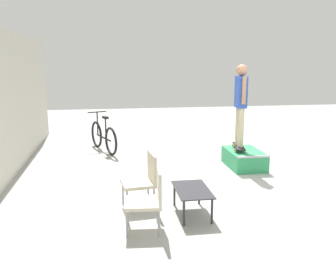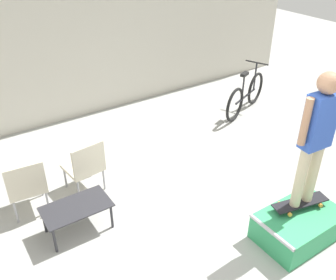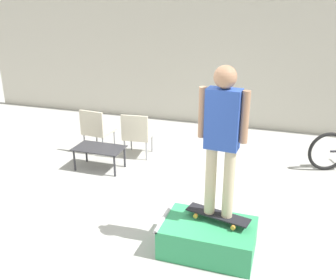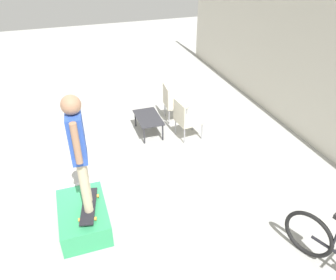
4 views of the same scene
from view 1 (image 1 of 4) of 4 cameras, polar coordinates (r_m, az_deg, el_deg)
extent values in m
plane|color=#A8A8A3|center=(7.39, 10.83, -7.00)|extent=(24.00, 24.00, 0.00)
cube|color=#339E60|center=(8.66, 11.52, -2.82)|extent=(1.12, 0.73, 0.38)
cylinder|color=#B7B7BC|center=(8.11, 12.95, -2.51)|extent=(0.05, 0.73, 0.05)
cube|color=black|center=(8.64, 10.73, -0.91)|extent=(0.81, 0.37, 0.02)
cylinder|color=gold|center=(8.87, 9.79, -0.77)|extent=(0.06, 0.04, 0.05)
cylinder|color=gold|center=(8.90, 11.26, -0.79)|extent=(0.06, 0.04, 0.05)
cylinder|color=gold|center=(8.40, 10.15, -1.52)|extent=(0.06, 0.04, 0.05)
cylinder|color=gold|center=(8.43, 11.70, -1.54)|extent=(0.06, 0.04, 0.05)
cylinder|color=#C6B793|center=(8.45, 11.04, 1.85)|extent=(0.13, 0.13, 0.87)
cylinder|color=#C6B793|center=(8.65, 10.66, 2.12)|extent=(0.13, 0.13, 0.87)
cube|color=#2D51B7|center=(8.45, 11.06, 7.19)|extent=(0.39, 0.23, 0.69)
cylinder|color=#A87A5B|center=(8.21, 11.52, 7.40)|extent=(0.09, 0.09, 0.59)
cylinder|color=#A87A5B|center=(8.68, 10.65, 7.68)|extent=(0.09, 0.09, 0.59)
sphere|color=#A87A5B|center=(8.42, 11.19, 10.39)|extent=(0.25, 0.25, 0.25)
cube|color=#2D2D33|center=(5.91, 3.71, -7.55)|extent=(0.90, 0.52, 0.02)
cylinder|color=#2D2D33|center=(5.67, 6.71, -10.74)|extent=(0.04, 0.04, 0.40)
cylinder|color=#2D2D33|center=(6.39, 4.77, -8.00)|extent=(0.04, 0.04, 0.40)
cylinder|color=#2D2D33|center=(5.58, 2.43, -11.06)|extent=(0.04, 0.04, 0.40)
cylinder|color=#2D2D33|center=(6.31, 0.99, -8.23)|extent=(0.04, 0.04, 0.40)
cylinder|color=#99999E|center=(5.68, -6.12, -10.78)|extent=(0.03, 0.03, 0.38)
cylinder|color=#99999E|center=(5.28, -6.29, -12.64)|extent=(0.03, 0.03, 0.38)
cylinder|color=#99999E|center=(5.68, -1.60, -10.71)|extent=(0.03, 0.03, 0.38)
cylinder|color=#99999E|center=(5.28, -1.40, -12.57)|extent=(0.03, 0.03, 0.38)
cube|color=beige|center=(5.39, -3.88, -9.55)|extent=(0.56, 0.56, 0.05)
cube|color=beige|center=(5.31, -1.31, -6.91)|extent=(0.52, 0.09, 0.47)
cylinder|color=#99999E|center=(6.44, -6.89, -7.96)|extent=(0.03, 0.03, 0.38)
cylinder|color=#99999E|center=(6.04, -6.25, -9.36)|extent=(0.03, 0.03, 0.38)
cylinder|color=#99999E|center=(6.52, -3.03, -7.65)|extent=(0.03, 0.03, 0.38)
cylinder|color=#99999E|center=(6.11, -2.13, -9.01)|extent=(0.03, 0.03, 0.38)
cube|color=beige|center=(6.20, -4.61, -6.61)|extent=(0.57, 0.57, 0.05)
cube|color=beige|center=(6.17, -2.45, -4.16)|extent=(0.52, 0.10, 0.47)
torus|color=black|center=(10.55, -10.82, 0.86)|extent=(0.70, 0.32, 0.73)
torus|color=black|center=(9.59, -8.68, -0.20)|extent=(0.70, 0.32, 0.73)
cylinder|color=black|center=(10.06, -9.80, 0.35)|extent=(0.89, 0.39, 0.04)
cylinder|color=black|center=(9.84, -9.47, 1.69)|extent=(0.04, 0.04, 0.54)
cube|color=black|center=(9.79, -9.53, 3.40)|extent=(0.24, 0.17, 0.06)
cylinder|color=black|center=(10.39, -10.70, 2.48)|extent=(0.04, 0.04, 0.64)
cylinder|color=black|center=(10.35, -10.77, 4.22)|extent=(0.22, 0.50, 0.03)
camera|label=2|loc=(6.82, 42.86, 20.46)|focal=40.00mm
camera|label=3|loc=(10.95, 30.46, 13.47)|focal=40.00mm
camera|label=4|loc=(12.18, 5.20, 19.61)|focal=35.00mm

